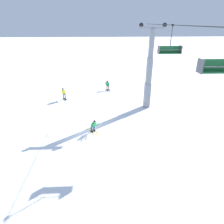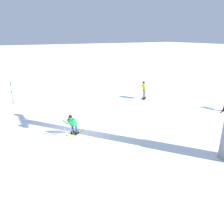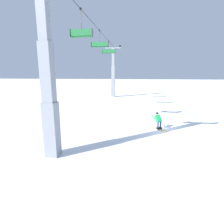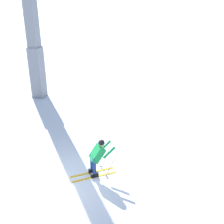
{
  "view_description": "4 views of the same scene",
  "coord_description": "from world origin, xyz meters",
  "px_view_note": "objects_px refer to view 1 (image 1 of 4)",
  "views": [
    {
      "loc": [
        17.12,
        2.21,
        9.77
      ],
      "look_at": [
        1.76,
        2.97,
        2.44
      ],
      "focal_mm": 30.32,
      "sensor_mm": 36.0,
      "label": 1
    },
    {
      "loc": [
        5.14,
        13.23,
        5.94
      ],
      "look_at": [
        0.54,
        5.0,
        2.59
      ],
      "focal_mm": 35.17,
      "sensor_mm": 36.0,
      "label": 2
    },
    {
      "loc": [
        -13.53,
        3.09,
        4.57
      ],
      "look_at": [
        0.69,
        5.04,
        1.44
      ],
      "focal_mm": 28.53,
      "sensor_mm": 36.0,
      "label": 3
    },
    {
      "loc": [
        4.04,
        -6.91,
        6.46
      ],
      "look_at": [
        1.12,
        3.43,
        1.53
      ],
      "focal_mm": 45.55,
      "sensor_mm": 36.0,
      "label": 4
    }
  ],
  "objects_px": {
    "skier_carving_main": "(94,125)",
    "skier_distant_downhill": "(108,85)",
    "chairlift_seat_second": "(222,66)",
    "lift_tower_near": "(149,75)",
    "chairlift_seat_nearest": "(169,49)",
    "skier_distant_uphill": "(64,93)"
  },
  "relations": [
    {
      "from": "skier_carving_main",
      "to": "chairlift_seat_nearest",
      "type": "height_order",
      "value": "chairlift_seat_nearest"
    },
    {
      "from": "lift_tower_near",
      "to": "chairlift_seat_second",
      "type": "xyz_separation_m",
      "value": [
        13.38,
        0.0,
        3.86
      ]
    },
    {
      "from": "skier_carving_main",
      "to": "lift_tower_near",
      "type": "relative_size",
      "value": 0.17
    },
    {
      "from": "skier_carving_main",
      "to": "skier_distant_downhill",
      "type": "bearing_deg",
      "value": 172.34
    },
    {
      "from": "skier_carving_main",
      "to": "chairlift_seat_nearest",
      "type": "xyz_separation_m",
      "value": [
        0.16,
        6.43,
        6.97
      ]
    },
    {
      "from": "skier_carving_main",
      "to": "lift_tower_near",
      "type": "distance_m",
      "value": 9.34
    },
    {
      "from": "lift_tower_near",
      "to": "skier_distant_downhill",
      "type": "distance_m",
      "value": 8.85
    },
    {
      "from": "skier_distant_uphill",
      "to": "skier_distant_downhill",
      "type": "height_order",
      "value": "skier_distant_uphill"
    },
    {
      "from": "skier_distant_downhill",
      "to": "chairlift_seat_second",
      "type": "bearing_deg",
      "value": 13.22
    },
    {
      "from": "chairlift_seat_second",
      "to": "chairlift_seat_nearest",
      "type": "bearing_deg",
      "value": 180.0
    },
    {
      "from": "chairlift_seat_nearest",
      "to": "lift_tower_near",
      "type": "bearing_deg",
      "value": -180.0
    },
    {
      "from": "lift_tower_near",
      "to": "chairlift_seat_second",
      "type": "bearing_deg",
      "value": 0.0
    },
    {
      "from": "skier_carving_main",
      "to": "chairlift_seat_nearest",
      "type": "bearing_deg",
      "value": 88.59
    },
    {
      "from": "skier_carving_main",
      "to": "skier_distant_downhill",
      "type": "distance_m",
      "value": 12.77
    },
    {
      "from": "chairlift_seat_nearest",
      "to": "skier_distant_uphill",
      "type": "relative_size",
      "value": 1.25
    },
    {
      "from": "chairlift_seat_second",
      "to": "skier_distant_downhill",
      "type": "height_order",
      "value": "chairlift_seat_second"
    },
    {
      "from": "skier_carving_main",
      "to": "skier_distant_uphill",
      "type": "bearing_deg",
      "value": -153.23
    },
    {
      "from": "skier_distant_downhill",
      "to": "skier_carving_main",
      "type": "bearing_deg",
      "value": -7.66
    },
    {
      "from": "chairlift_seat_second",
      "to": "skier_distant_uphill",
      "type": "xyz_separation_m",
      "value": [
        -16.22,
        -10.84,
        -6.95
      ]
    },
    {
      "from": "skier_carving_main",
      "to": "lift_tower_near",
      "type": "height_order",
      "value": "lift_tower_near"
    },
    {
      "from": "lift_tower_near",
      "to": "skier_distant_downhill",
      "type": "xyz_separation_m",
      "value": [
        -6.75,
        -4.73,
        -3.23
      ]
    },
    {
      "from": "chairlift_seat_nearest",
      "to": "skier_distant_uphill",
      "type": "distance_m",
      "value": 15.57
    }
  ]
}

